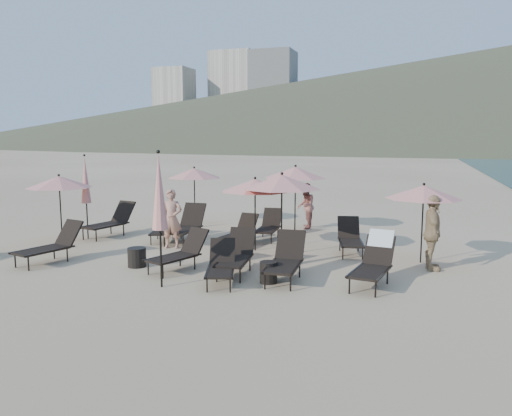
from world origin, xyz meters
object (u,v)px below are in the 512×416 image
(umbrella_closed_0, at_px, (159,193))
(beachgoer_b, at_px, (305,206))
(lounger_10, at_px, (269,226))
(umbrella_open_0, at_px, (59,182))
(beachgoer_a, at_px, (172,219))
(umbrella_open_3, at_px, (194,173))
(umbrella_closed_1, at_px, (85,180))
(lounger_6, at_px, (110,221))
(lounger_9, at_px, (239,232))
(lounger_7, at_px, (164,227))
(lounger_11, at_px, (350,238))
(umbrella_open_2, at_px, (282,182))
(beachgoer_c, at_px, (432,233))
(lounger_3, at_px, (221,264))
(lounger_8, at_px, (186,225))
(lounger_1, at_px, (51,244))
(lounger_2, at_px, (180,252))
(side_table_0, at_px, (137,257))
(lounger_5, at_px, (374,261))
(side_table_1, at_px, (268,272))
(lounger_12, at_px, (286,259))
(umbrella_open_5, at_px, (424,192))
(umbrella_open_4, at_px, (295,173))
(umbrella_open_1, at_px, (255,185))
(lounger_4, at_px, (237,254))

(umbrella_closed_0, bearing_deg, beachgoer_b, 80.14)
(umbrella_closed_0, bearing_deg, lounger_10, 83.21)
(umbrella_open_0, xyz_separation_m, beachgoer_a, (3.50, 0.30, -0.96))
(umbrella_open_3, xyz_separation_m, umbrella_closed_1, (-1.99, -3.45, -0.03))
(lounger_6, bearing_deg, lounger_9, 10.88)
(lounger_7, height_order, lounger_11, lounger_11)
(umbrella_open_2, relative_size, beachgoer_c, 1.24)
(beachgoer_c, bearing_deg, umbrella_closed_0, 114.25)
(lounger_3, distance_m, lounger_8, 4.55)
(lounger_3, bearing_deg, lounger_1, 158.01)
(lounger_11, bearing_deg, lounger_2, -152.96)
(umbrella_open_3, distance_m, side_table_0, 6.28)
(lounger_3, bearing_deg, lounger_5, -1.94)
(lounger_6, relative_size, umbrella_open_0, 0.94)
(lounger_8, bearing_deg, side_table_1, -45.78)
(lounger_3, relative_size, umbrella_open_3, 0.76)
(lounger_1, distance_m, lounger_12, 5.93)
(beachgoer_b, xyz_separation_m, beachgoer_c, (4.00, -4.44, 0.10))
(lounger_6, bearing_deg, umbrella_open_3, 73.24)
(lounger_2, distance_m, umbrella_open_3, 6.50)
(lounger_11, bearing_deg, umbrella_open_2, -166.93)
(lounger_1, bearing_deg, umbrella_closed_1, 124.54)
(umbrella_open_5, bearing_deg, lounger_2, -154.95)
(umbrella_open_5, bearing_deg, lounger_12, -137.91)
(lounger_3, relative_size, beachgoer_c, 0.89)
(umbrella_closed_0, height_order, umbrella_closed_1, umbrella_closed_0)
(lounger_10, height_order, lounger_12, lounger_12)
(umbrella_open_2, xyz_separation_m, beachgoer_a, (-3.16, -0.10, -1.11))
(lounger_11, relative_size, umbrella_closed_1, 0.64)
(umbrella_open_2, bearing_deg, lounger_1, -154.25)
(lounger_1, distance_m, lounger_11, 7.67)
(umbrella_closed_1, bearing_deg, umbrella_open_4, 28.26)
(lounger_1, height_order, side_table_0, lounger_1)
(lounger_8, xyz_separation_m, beachgoer_c, (6.92, -1.21, 0.38))
(umbrella_closed_0, distance_m, side_table_1, 2.84)
(lounger_11, bearing_deg, lounger_1, -167.30)
(lounger_5, xyz_separation_m, umbrella_open_2, (-2.55, 1.94, 1.43))
(lounger_12, bearing_deg, umbrella_open_0, 162.91)
(umbrella_open_3, distance_m, beachgoer_a, 4.09)
(side_table_1, xyz_separation_m, beachgoer_b, (-0.69, 6.63, 0.55))
(lounger_9, height_order, lounger_11, lounger_11)
(lounger_8, distance_m, umbrella_open_5, 6.83)
(lounger_7, relative_size, side_table_1, 3.46)
(umbrella_open_1, bearing_deg, lounger_4, -81.90)
(beachgoer_a, bearing_deg, lounger_5, -28.85)
(lounger_8, distance_m, lounger_9, 1.75)
(lounger_10, xyz_separation_m, umbrella_open_2, (0.95, -1.98, 1.53))
(lounger_10, bearing_deg, lounger_2, -106.64)
(lounger_2, relative_size, lounger_12, 0.97)
(lounger_5, distance_m, side_table_0, 5.54)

